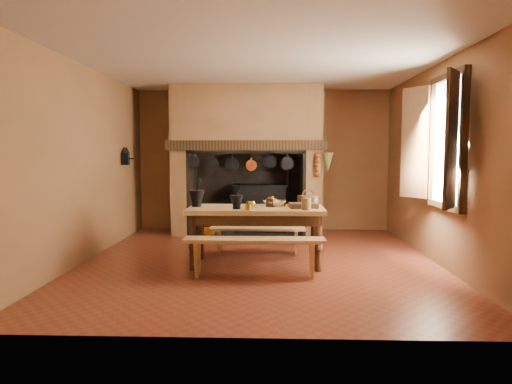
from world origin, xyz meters
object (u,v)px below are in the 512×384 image
iron_range (261,207)px  wicker_basket (308,200)px  mixing_bowl (274,203)px  bench_front (254,248)px  work_table (256,216)px  coffee_grinder (271,202)px

iron_range → wicker_basket: 2.58m
mixing_bowl → wicker_basket: size_ratio=0.98×
wicker_basket → bench_front: bearing=-151.8°
bench_front → wicker_basket: size_ratio=5.87×
mixing_bowl → bench_front: bearing=-107.5°
iron_range → wicker_basket: (0.73, -2.44, 0.40)m
work_table → bench_front: (0.00, -0.63, -0.31)m
bench_front → mixing_bowl: mixing_bowl is taller
iron_range → bench_front: (-0.00, -3.31, -0.11)m
bench_front → wicker_basket: (0.73, 0.87, 0.51)m
work_table → bench_front: bearing=-90.0°
bench_front → wicker_basket: wicker_basket is taller
work_table → coffee_grinder: bearing=19.0°
work_table → wicker_basket: 0.79m
bench_front → mixing_bowl: bearing=72.5°
coffee_grinder → work_table: bearing=-137.4°
coffee_grinder → mixing_bowl: (0.04, 0.09, -0.03)m
bench_front → mixing_bowl: (0.25, 0.80, 0.47)m
work_table → wicker_basket: (0.73, 0.23, 0.21)m
work_table → mixing_bowl: size_ratio=6.33×
work_table → iron_range: bearing=90.0°
coffee_grinder → mixing_bowl: 0.10m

